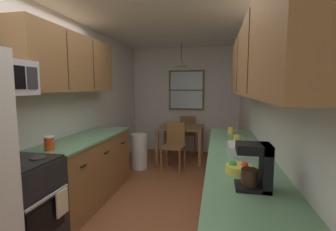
% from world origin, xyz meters
% --- Properties ---
extents(ground_plane, '(12.00, 12.00, 0.00)m').
position_xyz_m(ground_plane, '(0.00, 1.00, 0.00)').
color(ground_plane, brown).
extents(wall_left, '(0.10, 9.00, 2.55)m').
position_xyz_m(wall_left, '(-1.35, 1.00, 1.27)').
color(wall_left, silver).
rests_on(wall_left, ground).
extents(wall_right, '(0.10, 9.00, 2.55)m').
position_xyz_m(wall_right, '(1.35, 1.00, 1.27)').
color(wall_right, silver).
rests_on(wall_right, ground).
extents(wall_back, '(4.40, 0.10, 2.55)m').
position_xyz_m(wall_back, '(0.00, 3.65, 1.27)').
color(wall_back, silver).
rests_on(wall_back, ground).
extents(ceiling_slab, '(4.40, 9.00, 0.08)m').
position_xyz_m(ceiling_slab, '(0.00, 1.00, 2.59)').
color(ceiling_slab, white).
extents(stove_range, '(0.66, 0.66, 1.10)m').
position_xyz_m(stove_range, '(-0.99, -0.53, 0.47)').
color(stove_range, black).
rests_on(stove_range, ground).
extents(counter_left, '(0.64, 1.77, 0.90)m').
position_xyz_m(counter_left, '(-1.00, 0.68, 0.45)').
color(counter_left, olive).
rests_on(counter_left, ground).
extents(upper_cabinets_left, '(0.33, 1.85, 0.75)m').
position_xyz_m(upper_cabinets_left, '(-1.14, 0.63, 1.90)').
color(upper_cabinets_left, olive).
extents(counter_right, '(0.64, 3.27, 0.90)m').
position_xyz_m(counter_right, '(1.00, 0.12, 0.45)').
color(counter_right, olive).
rests_on(counter_right, ground).
extents(upper_cabinets_right, '(0.33, 2.95, 0.67)m').
position_xyz_m(upper_cabinets_right, '(1.14, 0.07, 1.83)').
color(upper_cabinets_right, olive).
extents(dining_table, '(0.94, 0.87, 0.73)m').
position_xyz_m(dining_table, '(0.01, 2.89, 0.62)').
color(dining_table, olive).
rests_on(dining_table, ground).
extents(dining_chair_near, '(0.45, 0.45, 0.90)m').
position_xyz_m(dining_chair_near, '(-0.03, 2.24, 0.50)').
color(dining_chair_near, olive).
rests_on(dining_chair_near, ground).
extents(dining_chair_far, '(0.43, 0.43, 0.90)m').
position_xyz_m(dining_chair_far, '(0.08, 3.53, 0.50)').
color(dining_chair_far, olive).
rests_on(dining_chair_far, ground).
extents(pendant_light, '(0.30, 0.30, 0.52)m').
position_xyz_m(pendant_light, '(0.01, 2.89, 2.08)').
color(pendant_light, black).
extents(back_window, '(0.86, 0.05, 0.96)m').
position_xyz_m(back_window, '(0.04, 3.58, 1.52)').
color(back_window, brown).
extents(trash_bin, '(0.31, 0.31, 0.69)m').
position_xyz_m(trash_bin, '(-0.70, 2.12, 0.34)').
color(trash_bin, white).
rests_on(trash_bin, ground).
extents(storage_canister, '(0.10, 0.10, 0.16)m').
position_xyz_m(storage_canister, '(-1.00, -0.04, 0.98)').
color(storage_canister, '#D84C19').
rests_on(storage_canister, counter_left).
extents(dish_towel, '(0.02, 0.16, 0.24)m').
position_xyz_m(dish_towel, '(-0.64, -0.37, 0.50)').
color(dish_towel, beige).
extents(coffee_maker, '(0.22, 0.18, 0.31)m').
position_xyz_m(coffee_maker, '(1.03, -0.66, 1.06)').
color(coffee_maker, black).
rests_on(coffee_maker, counter_right).
extents(mug_by_coffeemaker, '(0.12, 0.08, 0.10)m').
position_xyz_m(mug_by_coffeemaker, '(1.02, 0.70, 0.95)').
color(mug_by_coffeemaker, '#E5CC4C').
rests_on(mug_by_coffeemaker, counter_right).
extents(mug_spare, '(0.12, 0.08, 0.09)m').
position_xyz_m(mug_spare, '(0.98, 1.34, 0.95)').
color(mug_spare, '#E5CC4C').
rests_on(mug_spare, counter_right).
extents(fruit_bowl, '(0.20, 0.20, 0.09)m').
position_xyz_m(fruit_bowl, '(0.94, -0.35, 0.94)').
color(fruit_bowl, '#E5D14C').
rests_on(fruit_bowl, counter_right).
extents(dish_rack, '(0.28, 0.34, 0.10)m').
position_xyz_m(dish_rack, '(1.03, 0.22, 0.95)').
color(dish_rack, silver).
rests_on(dish_rack, counter_right).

